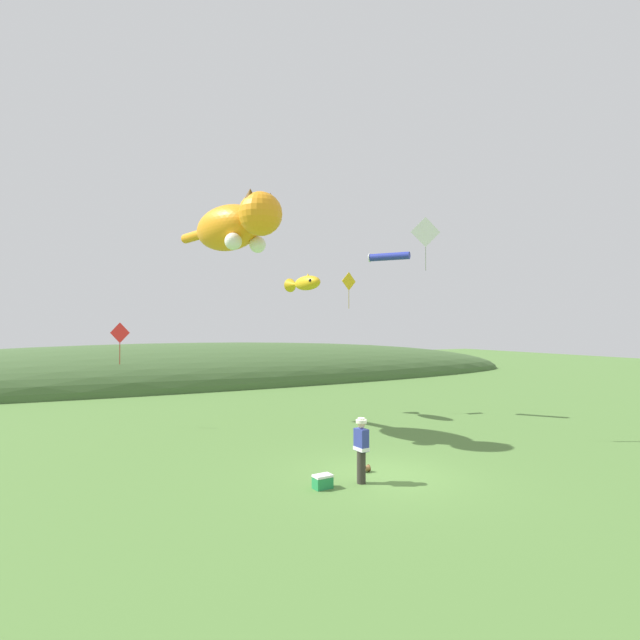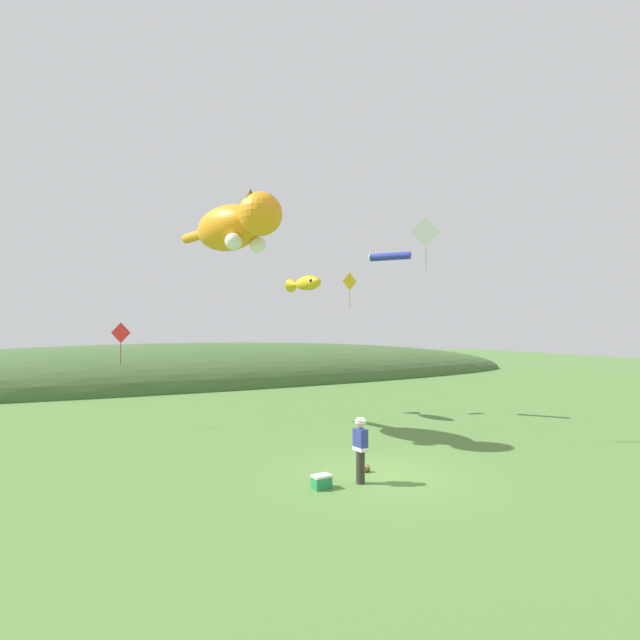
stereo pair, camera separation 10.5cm
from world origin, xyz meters
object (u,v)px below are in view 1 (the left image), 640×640
festival_attendant (361,448)px  picnic_cooler (323,482)px  kite_diamond_red (120,333)px  kite_tube_streamer (388,257)px  kite_diamond_white (426,232)px  kite_giant_cat (235,227)px  kite_fish_windsock (304,283)px  kite_spool (366,468)px  kite_diamond_gold (349,282)px

festival_attendant → picnic_cooler: bearing=175.0°
festival_attendant → kite_diamond_red: (-5.13, 11.05, 3.01)m
kite_tube_streamer → kite_diamond_red: (-11.87, 2.71, -3.68)m
picnic_cooler → kite_diamond_red: kite_diamond_red is taller
picnic_cooler → kite_diamond_white: bearing=28.1°
kite_giant_cat → kite_fish_windsock: kite_giant_cat is taller
kite_spool → kite_diamond_gold: bearing=62.5°
festival_attendant → kite_tube_streamer: 12.64m
kite_spool → kite_diamond_gold: kite_diamond_gold is taller
kite_spool → kite_giant_cat: 10.54m
festival_attendant → kite_diamond_red: bearing=114.9°
kite_diamond_red → kite_diamond_gold: 10.85m
festival_attendant → picnic_cooler: 1.38m
kite_tube_streamer → kite_diamond_white: 5.32m
kite_fish_windsock → kite_diamond_red: (-8.14, 1.04, -2.37)m
kite_diamond_red → festival_attendant: bearing=-65.1°
picnic_cooler → kite_diamond_white: (6.08, 3.25, 7.65)m
kite_fish_windsock → kite_diamond_red: size_ratio=1.50×
kite_tube_streamer → kite_diamond_gold: kite_tube_streamer is taller
kite_diamond_gold → kite_fish_windsock: bearing=173.9°
picnic_cooler → kite_diamond_red: bearing=110.0°
picnic_cooler → kite_tube_streamer: size_ratio=0.28×
kite_diamond_gold → kite_giant_cat: bearing=-159.6°
picnic_cooler → kite_spool: bearing=21.7°
kite_tube_streamer → kite_diamond_gold: 2.31m
kite_spool → kite_giant_cat: (-1.99, 6.47, 8.08)m
kite_spool → kite_diamond_white: 9.17m
kite_fish_windsock → picnic_cooler: bearing=-112.7°
festival_attendant → kite_fish_windsock: (3.00, 10.02, 5.38)m
kite_spool → kite_tube_streamer: size_ratio=0.12×
picnic_cooler → kite_tube_streamer: 13.63m
kite_fish_windsock → kite_giant_cat: bearing=-147.7°
festival_attendant → kite_diamond_red: 12.55m
kite_giant_cat → picnic_cooler: bearing=-88.7°
kite_diamond_red → kite_diamond_gold: bearing=-7.0°
kite_diamond_gold → kite_diamond_red: bearing=173.0°
kite_diamond_white → kite_diamond_gold: (0.40, 6.42, -1.34)m
festival_attendant → kite_fish_windsock: kite_fish_windsock is taller
kite_giant_cat → kite_diamond_gold: kite_giant_cat is taller
kite_diamond_red → kite_diamond_white: (10.07, -7.71, 3.86)m
kite_diamond_red → kite_diamond_gold: kite_diamond_gold is taller
festival_attendant → picnic_cooler: (-1.14, 0.10, -0.77)m
kite_fish_windsock → kite_diamond_white: kite_diamond_white is taller
kite_giant_cat → festival_attendant: bearing=-79.9°
kite_fish_windsock → kite_spool: bearing=-104.1°
festival_attendant → kite_diamond_white: bearing=34.1°
kite_diamond_white → festival_attendant: bearing=-145.9°
picnic_cooler → kite_tube_streamer: bearing=46.3°
kite_tube_streamer → kite_diamond_red: size_ratio=1.04×
kite_spool → kite_fish_windsock: kite_fish_windsock is taller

